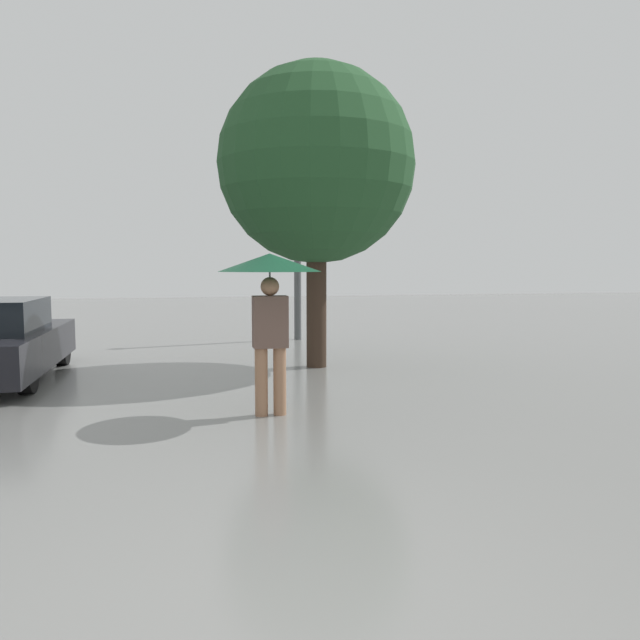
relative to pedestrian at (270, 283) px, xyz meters
name	(u,v)px	position (x,y,z in m)	size (l,w,h in m)	color
pedestrian	(270,283)	(0.00, 0.00, 0.00)	(1.14, 1.14, 1.81)	#9E7051
tree	(316,165)	(1.19, 3.14, 1.79)	(3.18, 3.18, 4.88)	#38281E
street_lamp	(297,229)	(1.55, 6.91, 0.99)	(0.29, 0.29, 4.40)	#515456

